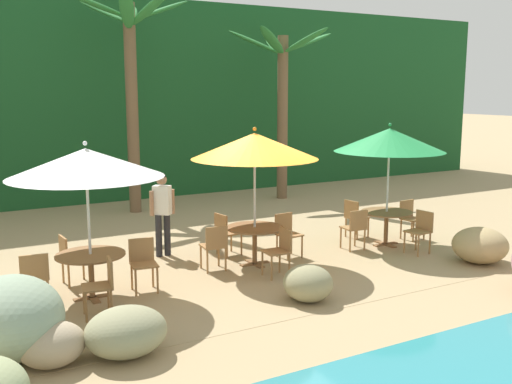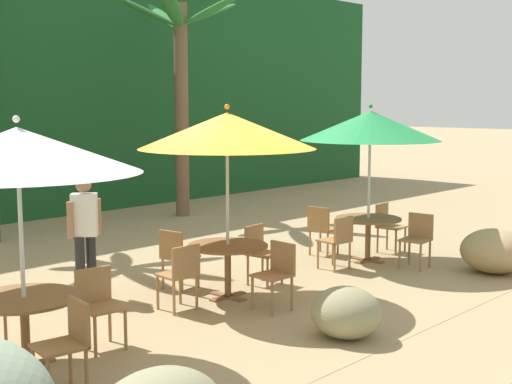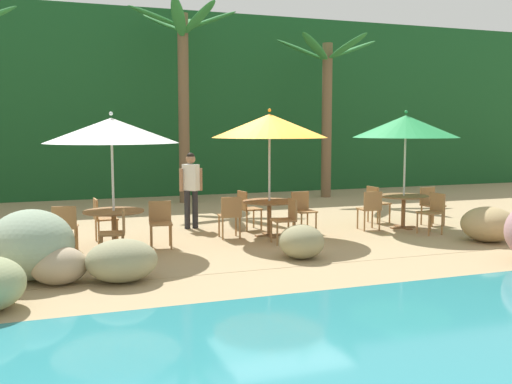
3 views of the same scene
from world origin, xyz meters
TOP-DOWN VIEW (x-y plane):
  - ground_plane at (0.00, 0.00)m, footprint 120.00×120.00m
  - terrace_deck at (0.00, 0.00)m, footprint 18.00×5.20m
  - foliage_backdrop at (0.00, 9.00)m, footprint 28.00×2.40m
  - rock_seawall at (-0.29, -2.81)m, footprint 15.07×3.15m
  - umbrella_white at (-3.36, -0.27)m, footprint 2.42×2.42m
  - dining_table_white at (-3.36, -0.27)m, footprint 1.10×1.10m
  - chair_white_seaward at (-2.50, -0.29)m, footprint 0.47×0.48m
  - chair_white_inland at (-3.50, 0.57)m, footprint 0.45×0.45m
  - chair_white_left at (-4.21, -0.25)m, footprint 0.47×0.48m
  - chair_white_right at (-3.39, -1.13)m, footprint 0.49×0.48m
  - umbrella_orange at (-0.16, 0.09)m, footprint 2.39×2.39m
  - dining_table_orange at (-0.16, 0.09)m, footprint 1.10×1.10m
  - chair_orange_seaward at (0.68, 0.26)m, footprint 0.46×0.47m
  - chair_orange_inland at (-0.37, 0.92)m, footprint 0.48×0.48m
  - chair_orange_left at (-1.01, 0.07)m, footprint 0.45×0.46m
  - chair_orange_right at (-0.11, -0.77)m, footprint 0.45×0.44m
  - umbrella_green at (3.02, -0.03)m, footprint 2.32×2.32m
  - dining_table_green at (3.02, -0.03)m, footprint 1.10×1.10m
  - chair_green_seaward at (3.86, 0.13)m, footprint 0.46×0.46m
  - chair_green_inland at (2.82, 0.80)m, footprint 0.48×0.47m
  - chair_green_left at (2.17, -0.05)m, footprint 0.46×0.46m
  - chair_green_right at (3.20, -0.87)m, footprint 0.47×0.46m
  - palm_tree_second at (-0.59, 6.05)m, footprint 3.23×3.09m
  - palm_tree_third at (4.02, 5.86)m, footprint 3.20×3.25m
  - waiter_in_white at (-1.48, 1.51)m, footprint 0.52×0.38m

SIDE VIEW (x-z plane):
  - ground_plane at x=0.00m, z-range 0.00..0.00m
  - terrace_deck at x=0.00m, z-range 0.00..0.01m
  - rock_seawall at x=-0.29m, z-range -0.11..0.94m
  - chair_white_seaward at x=-2.50m, z-range 0.08..0.95m
  - chair_white_inland at x=-3.50m, z-range 0.08..0.95m
  - chair_white_left at x=-4.21m, z-range 0.08..0.95m
  - chair_white_right at x=-3.39m, z-range 0.08..0.95m
  - chair_orange_seaward at x=0.68m, z-range 0.08..0.95m
  - chair_orange_inland at x=-0.37m, z-range 0.08..0.95m
  - chair_orange_left at x=-1.01m, z-range 0.08..0.95m
  - chair_orange_right at x=-0.11m, z-range 0.08..0.95m
  - chair_green_seaward at x=3.86m, z-range 0.08..0.95m
  - chair_green_inland at x=2.82m, z-range 0.08..0.95m
  - chair_green_left at x=2.17m, z-range 0.08..0.95m
  - chair_green_right at x=3.20m, z-range 0.08..0.95m
  - dining_table_white at x=-3.36m, z-range 0.24..0.98m
  - dining_table_orange at x=-0.16m, z-range 0.24..0.98m
  - dining_table_green at x=3.02m, z-range 0.24..0.98m
  - waiter_in_white at x=-1.48m, z-range 0.14..1.84m
  - umbrella_white at x=-3.36m, z-range 0.93..3.47m
  - umbrella_green at x=3.02m, z-range 0.96..3.59m
  - umbrella_orange at x=-0.16m, z-range 0.97..3.60m
  - foliage_backdrop at x=0.00m, z-range 0.00..6.00m
  - palm_tree_third at x=4.02m, z-range 0.85..5.94m
  - palm_tree_second at x=-0.59m, z-range 1.00..6.76m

